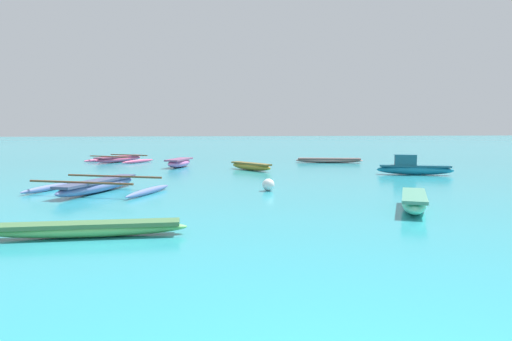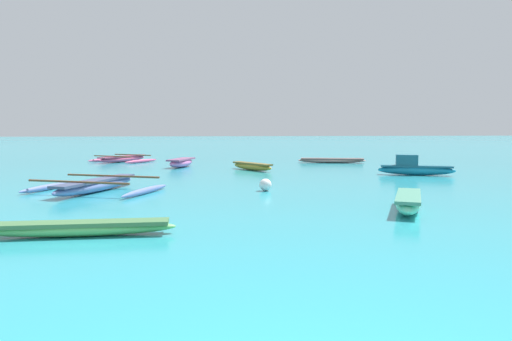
{
  "view_description": "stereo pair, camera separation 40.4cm",
  "coord_description": "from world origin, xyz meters",
  "px_view_note": "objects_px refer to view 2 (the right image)",
  "views": [
    {
      "loc": [
        -1.29,
        -2.0,
        2.06
      ],
      "look_at": [
        1.66,
        17.41,
        0.25
      ],
      "focal_mm": 32.0,
      "sensor_mm": 36.0,
      "label": 1
    },
    {
      "loc": [
        -0.89,
        -2.06,
        2.06
      ],
      "look_at": [
        1.66,
        17.41,
        0.25
      ],
      "focal_mm": 32.0,
      "sensor_mm": 36.0,
      "label": 2
    }
  ],
  "objects_px": {
    "moored_boat_6": "(252,166)",
    "mooring_buoy_1": "(265,185)",
    "moored_boat_4": "(415,168)",
    "moored_boat_1": "(181,162)",
    "moored_boat_7": "(408,202)",
    "moored_boat_5": "(123,159)",
    "moored_boat_0": "(332,160)",
    "moored_boat_2": "(78,228)",
    "moored_boat_3": "(96,185)"
  },
  "relations": [
    {
      "from": "moored_boat_5",
      "to": "moored_boat_0",
      "type": "bearing_deg",
      "value": -67.04
    },
    {
      "from": "moored_boat_6",
      "to": "moored_boat_0",
      "type": "bearing_deg",
      "value": 96.73
    },
    {
      "from": "moored_boat_4",
      "to": "moored_boat_3",
      "type": "bearing_deg",
      "value": -143.39
    },
    {
      "from": "moored_boat_2",
      "to": "moored_boat_6",
      "type": "relative_size",
      "value": 1.36
    },
    {
      "from": "moored_boat_0",
      "to": "mooring_buoy_1",
      "type": "relative_size",
      "value": 10.04
    },
    {
      "from": "moored_boat_7",
      "to": "mooring_buoy_1",
      "type": "height_order",
      "value": "moored_boat_7"
    },
    {
      "from": "moored_boat_0",
      "to": "moored_boat_7",
      "type": "bearing_deg",
      "value": -86.86
    },
    {
      "from": "moored_boat_3",
      "to": "moored_boat_5",
      "type": "distance_m",
      "value": 13.7
    },
    {
      "from": "moored_boat_2",
      "to": "moored_boat_4",
      "type": "distance_m",
      "value": 15.55
    },
    {
      "from": "mooring_buoy_1",
      "to": "moored_boat_6",
      "type": "bearing_deg",
      "value": 86.35
    },
    {
      "from": "moored_boat_2",
      "to": "moored_boat_7",
      "type": "xyz_separation_m",
      "value": [
        7.53,
        1.72,
        0.07
      ]
    },
    {
      "from": "mooring_buoy_1",
      "to": "moored_boat_3",
      "type": "bearing_deg",
      "value": 174.51
    },
    {
      "from": "moored_boat_6",
      "to": "moored_boat_7",
      "type": "xyz_separation_m",
      "value": [
        2.52,
        -11.63,
        0.03
      ]
    },
    {
      "from": "moored_boat_0",
      "to": "moored_boat_3",
      "type": "distance_m",
      "value": 15.9
    },
    {
      "from": "moored_boat_6",
      "to": "mooring_buoy_1",
      "type": "xyz_separation_m",
      "value": [
        -0.48,
        -7.53,
        -0.0
      ]
    },
    {
      "from": "moored_boat_0",
      "to": "moored_boat_4",
      "type": "relative_size",
      "value": 1.25
    },
    {
      "from": "moored_boat_4",
      "to": "moored_boat_5",
      "type": "height_order",
      "value": "moored_boat_4"
    },
    {
      "from": "mooring_buoy_1",
      "to": "moored_boat_5",
      "type": "bearing_deg",
      "value": 115.58
    },
    {
      "from": "moored_boat_1",
      "to": "moored_boat_2",
      "type": "relative_size",
      "value": 0.7
    },
    {
      "from": "moored_boat_4",
      "to": "moored_boat_6",
      "type": "bearing_deg",
      "value": 174.86
    },
    {
      "from": "moored_boat_1",
      "to": "moored_boat_7",
      "type": "relative_size",
      "value": 0.95
    },
    {
      "from": "moored_boat_0",
      "to": "moored_boat_6",
      "type": "height_order",
      "value": "moored_boat_6"
    },
    {
      "from": "moored_boat_2",
      "to": "moored_boat_5",
      "type": "distance_m",
      "value": 20.12
    },
    {
      "from": "moored_boat_1",
      "to": "moored_boat_4",
      "type": "height_order",
      "value": "moored_boat_4"
    },
    {
      "from": "moored_boat_5",
      "to": "moored_boat_7",
      "type": "distance_m",
      "value": 20.73
    },
    {
      "from": "moored_boat_5",
      "to": "mooring_buoy_1",
      "type": "height_order",
      "value": "moored_boat_5"
    },
    {
      "from": "moored_boat_5",
      "to": "mooring_buoy_1",
      "type": "xyz_separation_m",
      "value": [
        6.78,
        -14.17,
        0.01
      ]
    },
    {
      "from": "moored_boat_0",
      "to": "moored_boat_6",
      "type": "relative_size",
      "value": 1.49
    },
    {
      "from": "moored_boat_4",
      "to": "mooring_buoy_1",
      "type": "relative_size",
      "value": 8.02
    },
    {
      "from": "moored_boat_0",
      "to": "mooring_buoy_1",
      "type": "xyz_separation_m",
      "value": [
        -5.82,
        -11.67,
        0.04
      ]
    },
    {
      "from": "moored_boat_4",
      "to": "moored_boat_7",
      "type": "xyz_separation_m",
      "value": [
        -4.34,
        -8.33,
        -0.08
      ]
    },
    {
      "from": "moored_boat_6",
      "to": "moored_boat_3",
      "type": "bearing_deg",
      "value": -71.73
    },
    {
      "from": "moored_boat_2",
      "to": "moored_boat_1",
      "type": "bearing_deg",
      "value": 84.85
    },
    {
      "from": "moored_boat_6",
      "to": "mooring_buoy_1",
      "type": "height_order",
      "value": "mooring_buoy_1"
    },
    {
      "from": "moored_boat_6",
      "to": "moored_boat_7",
      "type": "distance_m",
      "value": 11.9
    },
    {
      "from": "moored_boat_2",
      "to": "moored_boat_5",
      "type": "relative_size",
      "value": 0.89
    },
    {
      "from": "moored_boat_7",
      "to": "mooring_buoy_1",
      "type": "bearing_deg",
      "value": 62.97
    },
    {
      "from": "moored_boat_4",
      "to": "mooring_buoy_1",
      "type": "height_order",
      "value": "moored_boat_4"
    },
    {
      "from": "moored_boat_3",
      "to": "moored_boat_4",
      "type": "relative_size",
      "value": 1.41
    },
    {
      "from": "moored_boat_2",
      "to": "moored_boat_0",
      "type": "bearing_deg",
      "value": 59.6
    },
    {
      "from": "moored_boat_7",
      "to": "mooring_buoy_1",
      "type": "relative_size",
      "value": 6.7
    },
    {
      "from": "moored_boat_5",
      "to": "moored_boat_6",
      "type": "height_order",
      "value": "moored_boat_5"
    },
    {
      "from": "moored_boat_0",
      "to": "moored_boat_2",
      "type": "distance_m",
      "value": 20.33
    },
    {
      "from": "moored_boat_1",
      "to": "moored_boat_6",
      "type": "distance_m",
      "value": 4.2
    },
    {
      "from": "moored_boat_5",
      "to": "moored_boat_1",
      "type": "bearing_deg",
      "value": -105.64
    },
    {
      "from": "moored_boat_1",
      "to": "moored_boat_6",
      "type": "height_order",
      "value": "moored_boat_1"
    },
    {
      "from": "moored_boat_0",
      "to": "moored_boat_7",
      "type": "height_order",
      "value": "moored_boat_7"
    },
    {
      "from": "moored_boat_2",
      "to": "moored_boat_7",
      "type": "relative_size",
      "value": 1.36
    },
    {
      "from": "moored_boat_2",
      "to": "moored_boat_4",
      "type": "xyz_separation_m",
      "value": [
        11.86,
        10.05,
        0.16
      ]
    },
    {
      "from": "moored_boat_4",
      "to": "moored_boat_0",
      "type": "bearing_deg",
      "value": 122.08
    }
  ]
}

